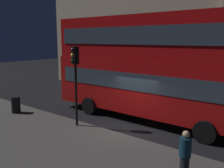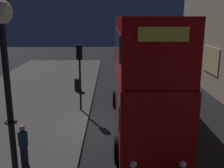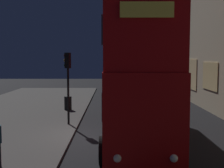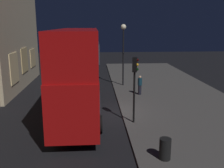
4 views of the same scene
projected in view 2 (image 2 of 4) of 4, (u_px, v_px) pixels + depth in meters
name	position (u px, v px, depth m)	size (l,w,h in m)	color
ground_plane	(102.00, 126.00, 14.35)	(80.00, 80.00, 0.00)	black
double_decker_bus	(141.00, 67.00, 13.84)	(11.32, 2.89, 5.66)	#9E0C0C
traffic_light_near_kerb	(79.00, 64.00, 15.74)	(0.37, 0.39, 3.98)	black
street_lamp	(6.00, 75.00, 5.79)	(0.51, 0.51, 5.87)	black
pedestrian	(23.00, 145.00, 10.09)	(0.36, 0.36, 1.64)	black
litter_bin	(78.00, 85.00, 20.64)	(0.52, 0.52, 0.97)	black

